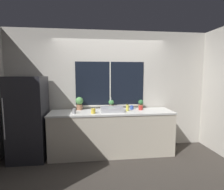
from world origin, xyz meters
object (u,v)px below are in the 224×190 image
Objects in this scene: sink at (112,109)px; mug_grey at (74,111)px; refrigerator at (28,118)px; soap_bottle at (127,108)px; mug_blue at (132,107)px; mug_yellow at (93,111)px; potted_plant_center at (111,104)px; potted_plant_right at (141,104)px; mug_red at (141,108)px; potted_plant_left at (79,103)px.

sink is 4.77× the size of mug_grey.
soap_bottle is at bearing 1.28° from refrigerator.
mug_yellow is (-0.87, -0.34, 0.01)m from mug_blue.
potted_plant_right is (0.69, 0.00, -0.02)m from potted_plant_center.
refrigerator is 16.82× the size of mug_grey.
refrigerator is at bearing -178.72° from soap_bottle.
sink is at bearing -159.83° from mug_blue.
refrigerator is at bearing -173.21° from potted_plant_right.
mug_yellow is (-0.40, -0.17, 0.00)m from sink.
refrigerator is at bearing -177.36° from mug_red.
potted_plant_right is 2.44× the size of mug_blue.
mug_red is at bearing -30.84° from mug_blue.
mug_yellow is at bearing -157.41° from sink.
refrigerator is at bearing -174.39° from mug_blue.
potted_plant_right is at bearing 14.11° from mug_grey.
potted_plant_center is 0.69m from potted_plant_right.
sink is 0.75m from potted_plant_left.
potted_plant_right is 2.15× the size of mug_red.
mug_yellow is at bearing -166.79° from soap_bottle.
soap_bottle is (-0.37, -0.24, -0.03)m from potted_plant_right.
mug_yellow is (-1.10, -0.41, -0.05)m from potted_plant_right.
soap_bottle is 1.83× the size of mug_red.
refrigerator is at bearing 174.55° from mug_grey.
potted_plant_left is 0.71m from potted_plant_center.
mug_blue is at bearing -8.96° from potted_plant_center.
soap_bottle is at bearing -13.06° from potted_plant_left.
soap_bottle is at bearing -146.77° from potted_plant_right.
soap_bottle reaches higher than mug_blue.
potted_plant_right is 2.06× the size of mug_yellow.
refrigerator is 5.89× the size of potted_plant_left.
mug_yellow is at bearing -5.98° from mug_grey.
soap_bottle reaches higher than mug_yellow.
potted_plant_left is at bearing 172.51° from mug_red.
potted_plant_right is at bearing 33.23° from soap_bottle.
mug_yellow is at bearing -158.71° from mug_blue.
potted_plant_center is (1.71, 0.29, 0.21)m from refrigerator.
potted_plant_right is (2.39, 0.29, 0.20)m from refrigerator.
potted_plant_left is 3.45× the size of mug_blue.
sink is at bearing 1.33° from refrigerator.
refrigerator reaches higher than mug_grey.
sink is 0.43m from mug_yellow.
potted_plant_center is at bearing 0.00° from potted_plant_left.
mug_yellow is (-0.41, -0.41, -0.07)m from potted_plant_center.
potted_plant_center is at bearing 143.32° from soap_bottle.
refrigerator is 17.91× the size of mug_red.
sink reaches higher than potted_plant_right.
mug_red is (0.64, -0.18, -0.07)m from potted_plant_center.
potted_plant_left is 2.85× the size of mug_grey.
mug_blue is 1.29m from mug_grey.
mug_red is (0.18, -0.10, 0.01)m from mug_blue.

